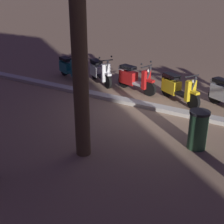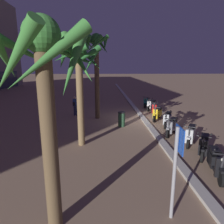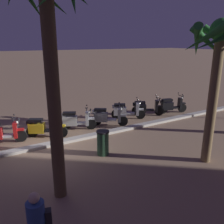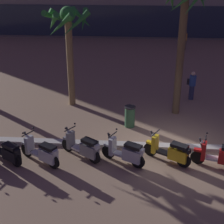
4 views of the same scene
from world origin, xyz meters
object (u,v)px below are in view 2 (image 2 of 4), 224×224
at_px(scooter_grey_mid_centre, 172,126).
at_px(scooter_red_gap_after_mid, 154,108).
at_px(litter_bin, 122,119).
at_px(scooter_silver_second_in_line, 168,119).
at_px(scooter_teal_mid_front, 147,102).
at_px(scooter_black_far_back, 204,145).
at_px(crossing_sign, 176,163).
at_px(scooter_silver_tail_end, 191,134).
at_px(pedestrian_strolling_near_curb, 98,93).
at_px(palm_tree_by_mall_entrance, 45,75).
at_px(scooter_white_last_in_row, 152,105).
at_px(palm_tree_near_sign, 79,68).
at_px(scooter_black_mid_rear, 216,162).
at_px(pedestrian_window_shopping, 75,105).
at_px(palm_tree_far_corner, 96,56).
at_px(scooter_yellow_lead_nearest, 158,113).

height_order(scooter_grey_mid_centre, scooter_red_gap_after_mid, same).
bearing_deg(litter_bin, scooter_silver_second_in_line, -91.04).
xyz_separation_m(scooter_silver_second_in_line, scooter_teal_mid_front, (6.29, -0.03, -0.02)).
distance_m(scooter_red_gap_after_mid, litter_bin, 4.39).
bearing_deg(scooter_black_far_back, crossing_sign, 143.61).
xyz_separation_m(scooter_silver_tail_end, crossing_sign, (-4.89, 2.64, 1.05)).
xyz_separation_m(crossing_sign, pedestrian_strolling_near_curb, (18.09, 2.24, -0.66)).
relative_size(scooter_red_gap_after_mid, palm_tree_by_mall_entrance, 0.37).
bearing_deg(scooter_red_gap_after_mid, scooter_silver_second_in_line, -179.80).
xyz_separation_m(scooter_white_last_in_row, palm_tree_near_sign, (-7.81, 5.41, 3.24)).
bearing_deg(scooter_red_gap_after_mid, scooter_black_mid_rear, 178.74).
distance_m(scooter_black_far_back, palm_tree_near_sign, 6.46).
height_order(scooter_black_far_back, scooter_teal_mid_front, scooter_black_far_back).
xyz_separation_m(scooter_silver_tail_end, scooter_red_gap_after_mid, (6.27, 0.21, 0.01)).
xyz_separation_m(scooter_silver_second_in_line, pedestrian_window_shopping, (3.18, 6.36, 0.33)).
bearing_deg(litter_bin, scooter_white_last_in_row, -33.13).
relative_size(scooter_black_far_back, pedestrian_strolling_near_curb, 1.01).
relative_size(palm_tree_far_corner, litter_bin, 6.32).
xyz_separation_m(scooter_red_gap_after_mid, pedestrian_strolling_near_curb, (6.93, 4.68, 0.38)).
bearing_deg(scooter_red_gap_after_mid, palm_tree_far_corner, 103.26).
bearing_deg(scooter_silver_tail_end, pedestrian_strolling_near_curb, 20.30).
xyz_separation_m(scooter_silver_tail_end, scooter_white_last_in_row, (7.87, 0.01, -0.01)).
relative_size(scooter_grey_mid_centre, scooter_silver_second_in_line, 1.00).
bearing_deg(scooter_silver_second_in_line, litter_bin, 88.96).
bearing_deg(palm_tree_near_sign, scooter_white_last_in_row, -34.71).
relative_size(scooter_silver_second_in_line, scooter_teal_mid_front, 0.98).
distance_m(scooter_white_last_in_row, crossing_sign, 13.07).
height_order(palm_tree_by_mall_entrance, pedestrian_window_shopping, palm_tree_by_mall_entrance).
xyz_separation_m(scooter_red_gap_after_mid, pedestrian_window_shopping, (-0.11, 6.35, 0.33)).
height_order(scooter_white_last_in_row, litter_bin, scooter_white_last_in_row).
relative_size(scooter_silver_second_in_line, palm_tree_by_mall_entrance, 0.34).
distance_m(palm_tree_by_mall_entrance, pedestrian_strolling_near_curb, 18.40).
distance_m(scooter_white_last_in_row, palm_tree_near_sign, 10.04).
relative_size(scooter_black_mid_rear, pedestrian_strolling_near_curb, 1.05).
bearing_deg(scooter_red_gap_after_mid, scooter_white_last_in_row, -6.85).
bearing_deg(scooter_black_far_back, pedestrian_window_shopping, 41.11).
bearing_deg(crossing_sign, scooter_red_gap_after_mid, -12.30).
bearing_deg(scooter_red_gap_after_mid, scooter_silver_tail_end, -178.12).
relative_size(scooter_white_last_in_row, scooter_teal_mid_front, 0.98).
xyz_separation_m(scooter_black_far_back, scooter_silver_tail_end, (1.34, -0.02, 0.01)).
height_order(scooter_black_far_back, palm_tree_near_sign, palm_tree_near_sign).
distance_m(scooter_yellow_lead_nearest, palm_tree_near_sign, 7.48).
bearing_deg(scooter_white_last_in_row, scooter_red_gap_after_mid, 173.15).
bearing_deg(scooter_black_mid_rear, scooter_grey_mid_centre, 0.42).
bearing_deg(scooter_grey_mid_centre, scooter_yellow_lead_nearest, -0.71).
bearing_deg(scooter_silver_tail_end, scooter_black_far_back, 179.30).
bearing_deg(pedestrian_strolling_near_curb, palm_tree_far_corner, -179.31).
bearing_deg(scooter_teal_mid_front, scooter_white_last_in_row, -173.73).
xyz_separation_m(scooter_black_mid_rear, scooter_teal_mid_front, (12.19, -0.24, -0.02)).
relative_size(palm_tree_near_sign, pedestrian_strolling_near_curb, 2.98).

